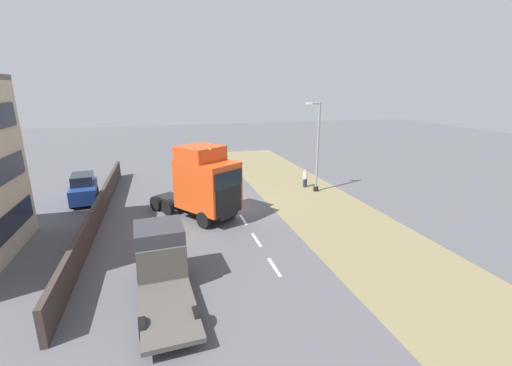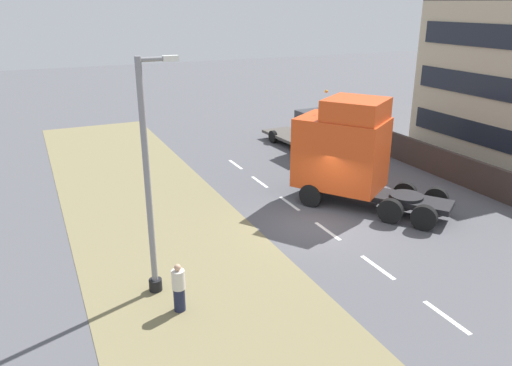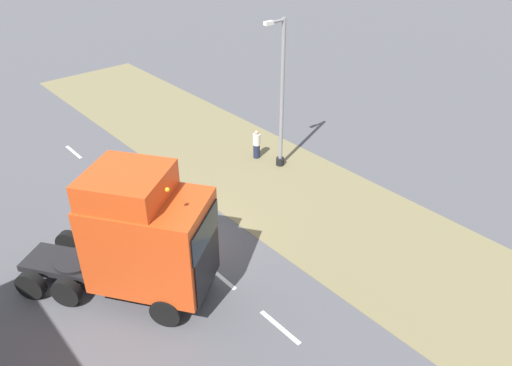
# 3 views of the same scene
# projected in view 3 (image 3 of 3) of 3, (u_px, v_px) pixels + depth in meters

# --- Properties ---
(ground_plane) EXTENTS (120.00, 120.00, 0.00)m
(ground_plane) POSITION_uv_depth(u_px,v_px,m) (182.00, 244.00, 19.70)
(ground_plane) COLOR #515156
(ground_plane) RESTS_ON ground
(grass_verge) EXTENTS (7.00, 44.00, 0.01)m
(grass_verge) POSITION_uv_depth(u_px,v_px,m) (291.00, 191.00, 23.05)
(grass_verge) COLOR olive
(grass_verge) RESTS_ON ground
(lane_markings) EXTENTS (0.16, 21.00, 0.00)m
(lane_markings) POSITION_uv_depth(u_px,v_px,m) (172.00, 235.00, 20.16)
(lane_markings) COLOR white
(lane_markings) RESTS_ON ground
(lorry_cab) EXTENTS (5.86, 6.80, 4.93)m
(lorry_cab) POSITION_uv_depth(u_px,v_px,m) (143.00, 237.00, 16.12)
(lorry_cab) COLOR black
(lorry_cab) RESTS_ON ground
(lamp_post) EXTENTS (1.33, 0.41, 7.27)m
(lamp_post) POSITION_uv_depth(u_px,v_px,m) (281.00, 105.00, 23.46)
(lamp_post) COLOR black
(lamp_post) RESTS_ON ground
(pedestrian) EXTENTS (0.39, 0.39, 1.54)m
(pedestrian) POSITION_uv_depth(u_px,v_px,m) (257.00, 145.00, 25.47)
(pedestrian) COLOR #1E233D
(pedestrian) RESTS_ON ground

